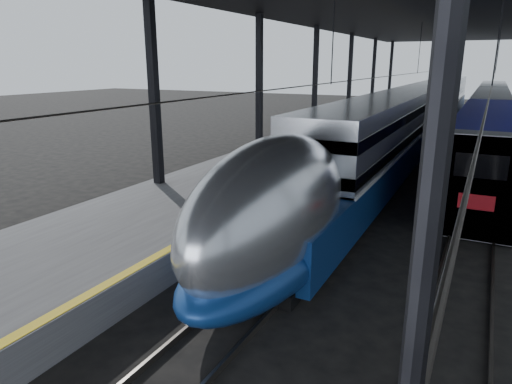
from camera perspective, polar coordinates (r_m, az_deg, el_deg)
The scene contains 7 objects.
ground at distance 14.18m, azimuth -5.94°, elevation -10.01°, with size 160.00×160.00×0.00m, color black.
platform at distance 32.91m, azimuth 7.94°, elevation 5.74°, with size 6.00×80.00×1.00m, color #4C4C4F.
yellow_strip at distance 32.04m, azimuth 12.73°, elevation 6.15°, with size 0.30×80.00×0.01m, color yellow.
rails at distance 31.36m, azimuth 21.85°, elevation 3.48°, with size 6.52×80.00×0.16m.
canopy at distance 31.23m, azimuth 18.60°, elevation 20.46°, with size 18.00×75.00×9.47m.
tgv_train at distance 38.98m, azimuth 19.66°, elevation 8.87°, with size 3.09×65.20×4.43m.
second_train at distance 44.45m, azimuth 27.15°, elevation 8.64°, with size 2.79×56.05×3.84m.
Camera 1 is at (7.06, -10.66, 6.15)m, focal length 32.00 mm.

